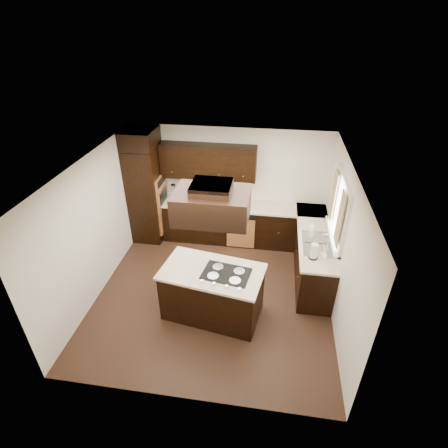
{
  "coord_description": "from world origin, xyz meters",
  "views": [
    {
      "loc": [
        0.91,
        -4.78,
        4.51
      ],
      "look_at": [
        0.1,
        0.6,
        1.15
      ],
      "focal_mm": 28.0,
      "sensor_mm": 36.0,
      "label": 1
    }
  ],
  "objects": [
    {
      "name": "island",
      "position": [
        0.07,
        -0.48,
        0.44
      ],
      "size": [
        1.7,
        1.11,
        0.88
      ],
      "primitive_type": "cube",
      "rotation": [
        0.0,
        0.0,
        -0.16
      ],
      "color": "black",
      "rests_on": "floor"
    },
    {
      "name": "base_cabinets_right",
      "position": [
        1.8,
        0.9,
        0.44
      ],
      "size": [
        0.6,
        2.4,
        0.88
      ],
      "primitive_type": "cube",
      "color": "black",
      "rests_on": "floor"
    },
    {
      "name": "wall_left",
      "position": [
        -2.11,
        0.0,
        1.25
      ],
      "size": [
        0.02,
        4.2,
        2.5
      ],
      "primitive_type": "cube",
      "color": "white",
      "rests_on": "ground"
    },
    {
      "name": "wall_back",
      "position": [
        0.0,
        2.11,
        1.25
      ],
      "size": [
        4.2,
        0.02,
        2.5
      ],
      "primitive_type": "cube",
      "color": "white",
      "rests_on": "ground"
    },
    {
      "name": "island_top",
      "position": [
        0.07,
        -0.48,
        0.9
      ],
      "size": [
        1.76,
        1.17,
        0.04
      ],
      "primitive_type": "cube",
      "rotation": [
        0.0,
        0.0,
        -0.16
      ],
      "color": "#F2E0C0",
      "rests_on": "island"
    },
    {
      "name": "countertop_right",
      "position": [
        1.79,
        0.9,
        0.9
      ],
      "size": [
        0.63,
        2.4,
        0.04
      ],
      "primitive_type": "cube",
      "color": "#F2E0C0",
      "rests_on": "base_cabinets_right"
    },
    {
      "name": "paper_towel",
      "position": [
        1.7,
        0.11,
        1.06
      ],
      "size": [
        0.13,
        0.13,
        0.28
      ],
      "primitive_type": "cylinder",
      "rotation": [
        0.0,
        0.0,
        0.01
      ],
      "color": "white",
      "rests_on": "countertop_right"
    },
    {
      "name": "sink_rim",
      "position": [
        1.8,
        0.55,
        0.92
      ],
      "size": [
        0.52,
        0.84,
        0.01
      ],
      "primitive_type": "cube",
      "color": "silver",
      "rests_on": "countertop_right"
    },
    {
      "name": "wall_oven_face",
      "position": [
        -1.43,
        1.71,
        1.12
      ],
      "size": [
        0.05,
        0.62,
        0.78
      ],
      "primitive_type": "cube",
      "color": "#C17940",
      "rests_on": "oven_column"
    },
    {
      "name": "base_cabinets_back",
      "position": [
        0.03,
        1.8,
        0.44
      ],
      "size": [
        2.93,
        0.6,
        0.88
      ],
      "primitive_type": "cube",
      "color": "black",
      "rests_on": "floor"
    },
    {
      "name": "floor",
      "position": [
        0.0,
        0.0,
        -0.01
      ],
      "size": [
        4.2,
        4.2,
        0.02
      ],
      "primitive_type": "cube",
      "color": "#4F3120",
      "rests_on": "ground"
    },
    {
      "name": "countertop_back",
      "position": [
        0.03,
        1.79,
        0.9
      ],
      "size": [
        2.93,
        0.63,
        0.04
      ],
      "primitive_type": "cube",
      "color": "#F2E0C0",
      "rests_on": "base_cabinets_back"
    },
    {
      "name": "upper_cabinets",
      "position": [
        -0.43,
        1.93,
        1.81
      ],
      "size": [
        2.0,
        0.34,
        0.72
      ],
      "primitive_type": "cube",
      "color": "black",
      "rests_on": "wall_back"
    },
    {
      "name": "blender_base",
      "position": [
        -1.19,
        1.79,
        0.97
      ],
      "size": [
        0.15,
        0.15,
        0.1
      ],
      "primitive_type": "cylinder",
      "color": "silver",
      "rests_on": "countertop_back"
    },
    {
      "name": "blender_pitcher",
      "position": [
        -1.19,
        1.79,
        1.15
      ],
      "size": [
        0.13,
        0.13,
        0.26
      ],
      "primitive_type": "cone",
      "color": "silver",
      "rests_on": "blender_base"
    },
    {
      "name": "soap_bottle",
      "position": [
        1.72,
        0.97,
        1.01
      ],
      "size": [
        0.1,
        0.1,
        0.17
      ],
      "primitive_type": "imported",
      "rotation": [
        0.0,
        0.0,
        0.33
      ],
      "color": "white",
      "rests_on": "countertop_right"
    },
    {
      "name": "mixing_bowl",
      "position": [
        -1.13,
        1.72,
        0.95
      ],
      "size": [
        0.3,
        0.3,
        0.06
      ],
      "primitive_type": "imported",
      "rotation": [
        0.0,
        0.0,
        -0.29
      ],
      "color": "white",
      "rests_on": "countertop_back"
    },
    {
      "name": "spice_rack",
      "position": [
        -0.74,
        1.7,
        1.07
      ],
      "size": [
        0.38,
        0.2,
        0.3
      ],
      "primitive_type": "cube",
      "rotation": [
        0.0,
        0.0,
        0.32
      ],
      "color": "black",
      "rests_on": "countertop_back"
    },
    {
      "name": "wall_front",
      "position": [
        0.0,
        -2.11,
        1.25
      ],
      "size": [
        4.2,
        0.02,
        2.5
      ],
      "primitive_type": "cube",
      "color": "white",
      "rests_on": "ground"
    },
    {
      "name": "curtain_left",
      "position": [
        2.01,
        0.13,
        1.7
      ],
      "size": [
        0.02,
        0.34,
        0.9
      ],
      "primitive_type": "cube",
      "color": "beige",
      "rests_on": "wall_right"
    },
    {
      "name": "cooktop",
      "position": [
        0.31,
        -0.52,
        0.93
      ],
      "size": [
        0.82,
        0.61,
        0.01
      ],
      "primitive_type": "cube",
      "rotation": [
        0.0,
        0.0,
        -0.16
      ],
      "color": "black",
      "rests_on": "island_top"
    },
    {
      "name": "oven_column",
      "position": [
        -1.78,
        1.71,
        1.06
      ],
      "size": [
        0.65,
        0.75,
        2.12
      ],
      "primitive_type": "cube",
      "color": "black",
      "rests_on": "floor"
    },
    {
      "name": "ceiling",
      "position": [
        0.0,
        0.0,
        2.51
      ],
      "size": [
        4.2,
        4.2,
        0.02
      ],
      "primitive_type": "cube",
      "color": "white",
      "rests_on": "ground"
    },
    {
      "name": "dishwasher_front",
      "position": [
        0.33,
        1.5,
        0.4
      ],
      "size": [
        0.6,
        0.05,
        0.72
      ],
      "primitive_type": "cube",
      "color": "#C17940",
      "rests_on": "floor"
    },
    {
      "name": "window_pane",
      "position": [
        2.1,
        0.55,
        1.65
      ],
      "size": [
        0.0,
        1.2,
        1.0
      ],
      "primitive_type": "cube",
      "color": "white",
      "rests_on": "wall_right"
    },
    {
      "name": "window_frame",
      "position": [
        2.07,
        0.55,
        1.65
      ],
      "size": [
        0.06,
        1.32,
        1.12
      ],
      "primitive_type": "cube",
      "color": "white",
      "rests_on": "wall_right"
    },
    {
      "name": "wall_right",
      "position": [
        2.11,
        0.0,
        1.25
      ],
      "size": [
        0.02,
        4.2,
        2.5
      ],
      "primitive_type": "cube",
      "color": "white",
      "rests_on": "ground"
    },
    {
      "name": "curtain_right",
      "position": [
        2.01,
        0.97,
        1.7
      ],
      "size": [
        0.02,
        0.34,
        0.9
      ],
      "primitive_type": "cube",
      "color": "beige",
      "rests_on": "wall_right"
    },
    {
      "name": "range_hood",
      "position": [
        0.1,
        -0.55,
        2.16
      ],
      "size": [
        1.05,
        0.72,
        0.42
      ],
      "primitive_type": "cube",
      "color": "black",
      "rests_on": "ceiling"
    },
    {
      "name": "hood_duct",
      "position": [
        0.1,
        -0.55,
        2.44
      ],
      "size": [
        0.55,
        0.5,
        0.13
      ],
      "primitive_type": "cube",
      "color": "black",
      "rests_on": "ceiling"
    }
  ]
}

